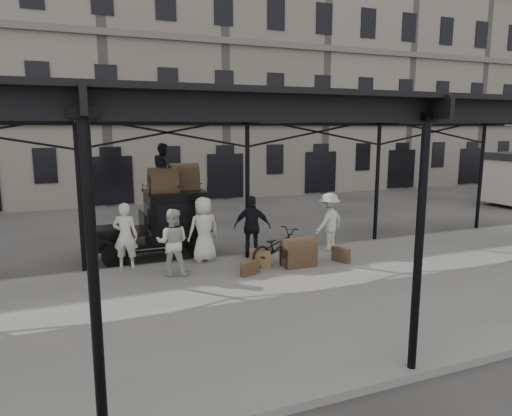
# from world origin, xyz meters

# --- Properties ---
(ground) EXTENTS (120.00, 120.00, 0.00)m
(ground) POSITION_xyz_m (0.00, 0.00, 0.00)
(ground) COLOR #383533
(ground) RESTS_ON ground
(platform) EXTENTS (28.00, 8.00, 0.15)m
(platform) POSITION_xyz_m (0.00, -2.00, 0.07)
(platform) COLOR slate
(platform) RESTS_ON ground
(canopy) EXTENTS (22.50, 9.00, 4.74)m
(canopy) POSITION_xyz_m (0.00, -1.72, 4.60)
(canopy) COLOR black
(canopy) RESTS_ON ground
(building_frontage) EXTENTS (64.00, 8.00, 14.00)m
(building_frontage) POSITION_xyz_m (0.00, 18.00, 7.00)
(building_frontage) COLOR slate
(building_frontage) RESTS_ON ground
(taxi) EXTENTS (3.65, 1.55, 2.18)m
(taxi) POSITION_xyz_m (-2.44, 3.09, 1.20)
(taxi) COLOR black
(taxi) RESTS_ON ground
(porter_left) EXTENTS (0.83, 0.69, 1.94)m
(porter_left) POSITION_xyz_m (-3.85, 1.80, 1.12)
(porter_left) COLOR beige
(porter_left) RESTS_ON platform
(porter_midleft) EXTENTS (1.10, 0.98, 1.86)m
(porter_midleft) POSITION_xyz_m (-2.72, 0.67, 1.08)
(porter_midleft) COLOR beige
(porter_midleft) RESTS_ON platform
(porter_centre) EXTENTS (1.04, 0.75, 1.99)m
(porter_centre) POSITION_xyz_m (-1.55, 1.70, 1.14)
(porter_centre) COLOR silver
(porter_centre) RESTS_ON platform
(porter_official) EXTENTS (1.24, 0.93, 1.96)m
(porter_official) POSITION_xyz_m (-0.03, 1.50, 1.13)
(porter_official) COLOR black
(porter_official) RESTS_ON platform
(porter_right) EXTENTS (1.43, 1.15, 1.93)m
(porter_right) POSITION_xyz_m (2.63, 1.32, 1.11)
(porter_right) COLOR beige
(porter_right) RESTS_ON platform
(bicycle) EXTENTS (2.11, 1.34, 1.05)m
(bicycle) POSITION_xyz_m (0.39, 0.56, 0.67)
(bicycle) COLOR black
(bicycle) RESTS_ON platform
(porter_roof) EXTENTS (0.70, 0.83, 1.54)m
(porter_roof) POSITION_xyz_m (-2.47, 3.00, 2.95)
(porter_roof) COLOR black
(porter_roof) RESTS_ON taxi
(steamer_trunk_roof_near) EXTENTS (0.93, 0.61, 0.65)m
(steamer_trunk_roof_near) POSITION_xyz_m (-2.52, 2.85, 2.51)
(steamer_trunk_roof_near) COLOR #4F3724
(steamer_trunk_roof_near) RESTS_ON taxi
(steamer_trunk_roof_far) EXTENTS (1.02, 0.66, 0.72)m
(steamer_trunk_roof_far) POSITION_xyz_m (-1.77, 3.30, 2.54)
(steamer_trunk_roof_far) COLOR #4F3724
(steamer_trunk_roof_far) RESTS_ON taxi
(steamer_trunk_platform) EXTENTS (0.97, 0.59, 0.71)m
(steamer_trunk_platform) POSITION_xyz_m (0.89, 0.13, 0.51)
(steamer_trunk_platform) COLOR #4F3724
(steamer_trunk_platform) RESTS_ON platform
(wicker_hamper) EXTENTS (0.71, 0.62, 0.50)m
(wicker_hamper) POSITION_xyz_m (-0.20, 0.50, 0.40)
(wicker_hamper) COLOR olive
(wicker_hamper) RESTS_ON platform
(suitcase_upright) EXTENTS (0.36, 0.61, 0.45)m
(suitcase_upright) POSITION_xyz_m (2.27, -0.01, 0.38)
(suitcase_upright) COLOR #4F3724
(suitcase_upright) RESTS_ON platform
(suitcase_flat) EXTENTS (0.62, 0.34, 0.40)m
(suitcase_flat) POSITION_xyz_m (-0.75, -0.14, 0.35)
(suitcase_flat) COLOR #4F3724
(suitcase_flat) RESTS_ON platform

